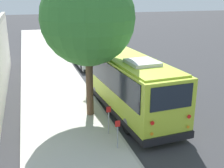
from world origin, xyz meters
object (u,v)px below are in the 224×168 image
at_px(parked_sedan_maroon, 75,49).
at_px(parked_sedan_white, 87,61).
at_px(sign_post_far, 109,120).
at_px(sign_post_near, 118,134).
at_px(shuttle_bus, 129,82).
at_px(street_tree, 87,11).

bearing_deg(parked_sedan_maroon, parked_sedan_white, -178.34).
bearing_deg(parked_sedan_maroon, sign_post_far, 175.66).
height_order(parked_sedan_white, sign_post_far, sign_post_far).
xyz_separation_m(parked_sedan_white, sign_post_near, (-14.53, 1.79, 0.24)).
distance_m(shuttle_bus, sign_post_near, 4.49).
bearing_deg(street_tree, shuttle_bus, -91.46).
height_order(shuttle_bus, sign_post_near, shuttle_bus).
xyz_separation_m(shuttle_bus, parked_sedan_white, (10.61, 0.16, -1.22)).
relative_size(street_tree, sign_post_far, 5.96).
height_order(parked_sedan_white, street_tree, street_tree).
distance_m(shuttle_bus, street_tree, 4.51).
bearing_deg(shuttle_bus, sign_post_far, 139.03).
bearing_deg(street_tree, parked_sedan_maroon, -7.02).
relative_size(shuttle_bus, street_tree, 1.09).
xyz_separation_m(parked_sedan_maroon, street_tree, (-16.53, 2.03, 5.09)).
distance_m(street_tree, sign_post_far, 5.49).
bearing_deg(sign_post_far, sign_post_near, 180.00).
bearing_deg(sign_post_near, shuttle_bus, -26.56).
relative_size(parked_sedan_white, street_tree, 0.52).
relative_size(shuttle_bus, sign_post_far, 6.49).
height_order(sign_post_near, sign_post_far, sign_post_far).
bearing_deg(sign_post_far, parked_sedan_maroon, -5.07).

